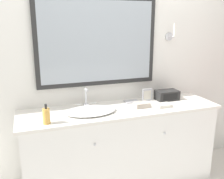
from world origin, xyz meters
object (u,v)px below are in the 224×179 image
(sink_basin, at_px, (90,110))
(picture_frame, at_px, (147,95))
(soap_bottle, at_px, (46,116))
(appliance_box, at_px, (167,95))

(sink_basin, bearing_deg, picture_frame, 12.47)
(soap_bottle, xyz_separation_m, appliance_box, (1.32, 0.26, -0.02))
(appliance_box, bearing_deg, sink_basin, -172.85)
(sink_basin, distance_m, picture_frame, 0.69)
(sink_basin, xyz_separation_m, picture_frame, (0.68, 0.15, 0.05))
(soap_bottle, height_order, appliance_box, soap_bottle)
(sink_basin, xyz_separation_m, appliance_box, (0.90, 0.11, 0.03))
(appliance_box, bearing_deg, picture_frame, 170.87)
(appliance_box, xyz_separation_m, picture_frame, (-0.23, 0.04, 0.02))
(appliance_box, bearing_deg, soap_bottle, -168.67)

